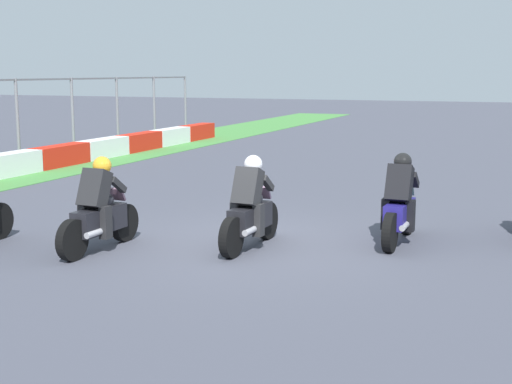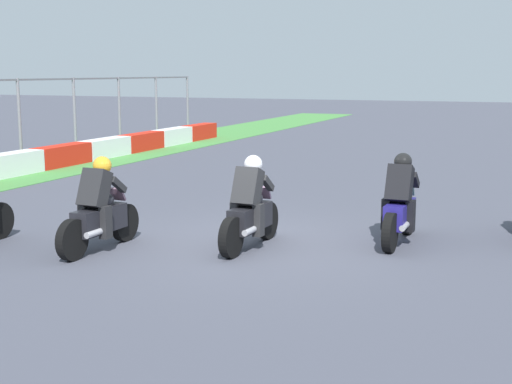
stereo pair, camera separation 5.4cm
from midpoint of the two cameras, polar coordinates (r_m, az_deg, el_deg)
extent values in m
plane|color=#464854|center=(12.00, 0.12, -4.13)|extent=(120.00, 120.00, 0.00)
cube|color=white|center=(20.70, -19.01, 2.05)|extent=(2.27, 0.60, 0.64)
cube|color=red|center=(22.48, -15.14, 2.80)|extent=(2.27, 0.60, 0.64)
cube|color=white|center=(24.36, -11.85, 3.43)|extent=(2.27, 0.60, 0.64)
cube|color=red|center=(26.31, -9.04, 3.95)|extent=(2.27, 0.60, 0.64)
cube|color=white|center=(28.31, -6.62, 4.40)|extent=(2.27, 0.60, 0.64)
cube|color=red|center=(30.36, -4.52, 4.78)|extent=(2.27, 0.60, 0.64)
cylinder|color=slate|center=(23.43, -18.23, 5.37)|extent=(0.10, 0.10, 2.64)
cylinder|color=slate|center=(25.63, -14.17, 5.88)|extent=(0.10, 0.10, 2.64)
cylinder|color=slate|center=(27.95, -10.76, 6.28)|extent=(0.10, 0.10, 2.64)
cylinder|color=slate|center=(30.35, -7.88, 6.61)|extent=(0.10, 0.10, 2.64)
cylinder|color=slate|center=(32.81, -5.42, 6.87)|extent=(0.10, 0.10, 2.64)
cylinder|color=black|center=(12.91, 12.11, -1.92)|extent=(0.64, 0.15, 0.64)
cylinder|color=black|center=(11.57, 10.75, -3.20)|extent=(0.64, 0.15, 0.64)
cube|color=navy|center=(12.20, 11.49, -1.70)|extent=(1.11, 0.34, 0.40)
ellipsoid|color=navy|center=(12.24, 11.64, -0.23)|extent=(0.49, 0.31, 0.24)
cube|color=red|center=(11.71, 10.98, -2.05)|extent=(0.06, 0.16, 0.08)
cylinder|color=#A5A5AD|center=(11.86, 11.88, -2.67)|extent=(0.42, 0.11, 0.10)
cube|color=black|center=(12.01, 11.48, 0.65)|extent=(0.49, 0.41, 0.66)
sphere|color=black|center=(12.18, 11.74, 2.38)|extent=(0.31, 0.31, 0.30)
cube|color=gray|center=(12.62, 12.01, 0.23)|extent=(0.16, 0.26, 0.23)
cube|color=black|center=(12.13, 10.45, -1.73)|extent=(0.18, 0.14, 0.52)
cube|color=black|center=(12.05, 12.31, -1.87)|extent=(0.18, 0.14, 0.52)
cube|color=black|center=(12.42, 11.03, 1.04)|extent=(0.39, 0.11, 0.31)
cube|color=black|center=(12.35, 12.66, 0.94)|extent=(0.39, 0.11, 0.31)
cylinder|color=black|center=(12.28, 1.04, -2.28)|extent=(0.65, 0.17, 0.64)
cylinder|color=black|center=(11.04, -1.85, -3.64)|extent=(0.65, 0.17, 0.64)
cube|color=black|center=(11.62, -0.33, -2.06)|extent=(1.11, 0.36, 0.40)
ellipsoid|color=black|center=(11.65, -0.12, -0.52)|extent=(0.49, 0.32, 0.24)
cube|color=red|center=(11.17, -1.42, -2.44)|extent=(0.07, 0.16, 0.08)
cylinder|color=#A5A5AD|center=(11.27, -0.33, -3.10)|extent=(0.42, 0.12, 0.10)
cube|color=#28282A|center=(11.44, -0.54, 0.40)|extent=(0.50, 0.42, 0.66)
sphere|color=silver|center=(11.59, -0.08, 2.22)|extent=(0.31, 0.31, 0.30)
cube|color=slate|center=(12.01, 0.67, -0.03)|extent=(0.17, 0.27, 0.23)
cube|color=#28282A|center=(11.60, -1.47, -2.09)|extent=(0.19, 0.15, 0.52)
cube|color=#28282A|center=(11.43, 0.33, -2.25)|extent=(0.19, 0.15, 0.52)
cube|color=#28282A|center=(11.85, -0.56, 0.82)|extent=(0.39, 0.12, 0.31)
cube|color=#28282A|center=(11.71, 1.04, 0.71)|extent=(0.39, 0.12, 0.31)
cylinder|color=black|center=(12.33, -10.27, -2.40)|extent=(0.64, 0.16, 0.64)
cylinder|color=black|center=(11.23, -14.28, -3.72)|extent=(0.64, 0.16, 0.64)
cube|color=black|center=(11.73, -12.21, -2.17)|extent=(1.11, 0.36, 0.40)
ellipsoid|color=black|center=(11.75, -11.98, -0.65)|extent=(0.49, 0.32, 0.24)
cube|color=red|center=(11.33, -13.73, -2.54)|extent=(0.07, 0.16, 0.08)
cylinder|color=#A5A5AD|center=(11.39, -12.57, -3.20)|extent=(0.42, 0.11, 0.10)
cube|color=black|center=(11.56, -12.59, 0.26)|extent=(0.50, 0.42, 0.66)
sphere|color=gold|center=(11.69, -12.01, 2.07)|extent=(0.31, 0.31, 0.30)
cube|color=#765568|center=(12.07, -10.87, -0.16)|extent=(0.16, 0.26, 0.23)
cube|color=black|center=(11.75, -13.34, -2.19)|extent=(0.18, 0.15, 0.52)
cube|color=black|center=(11.52, -11.76, -2.37)|extent=(0.18, 0.15, 0.52)
cube|color=black|center=(11.96, -12.21, 0.69)|extent=(0.39, 0.11, 0.31)
cube|color=black|center=(11.76, -10.79, 0.58)|extent=(0.39, 0.11, 0.31)
camera|label=1|loc=(0.03, -89.87, 0.02)|focal=50.27mm
camera|label=2|loc=(0.03, 90.13, -0.02)|focal=50.27mm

